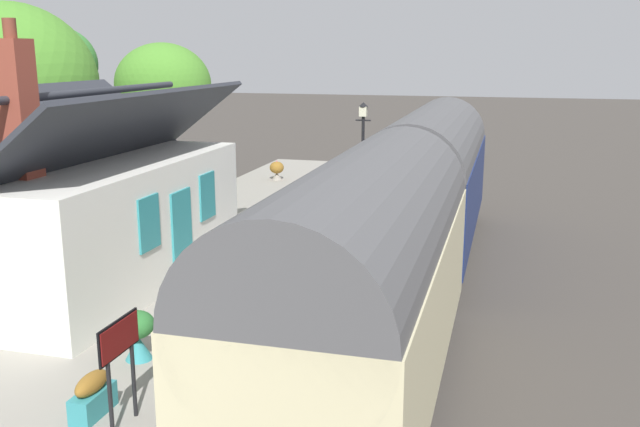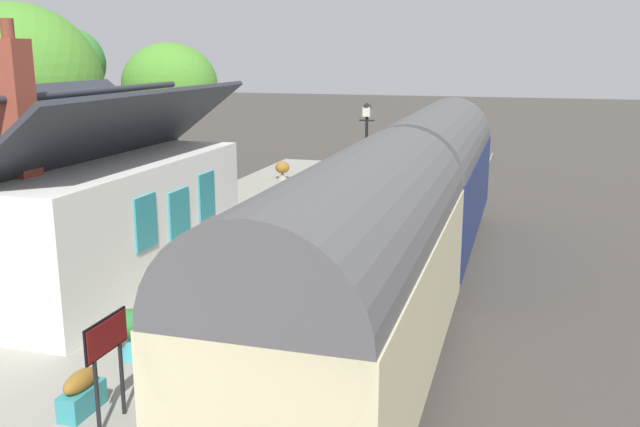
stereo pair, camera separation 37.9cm
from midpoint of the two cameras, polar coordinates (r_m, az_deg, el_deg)
name	(u,v)px [view 1 (the left image)]	position (r m, az deg, el deg)	size (l,w,h in m)	color
ground_plane	(366,304)	(16.83, 3.15, -7.39)	(160.00, 160.00, 0.00)	#423D38
platform	(200,272)	(18.03, -10.40, -4.76)	(32.00, 6.63, 0.84)	gray
platform_edge_coping	(319,266)	(16.82, -0.76, -4.32)	(32.00, 0.36, 0.02)	beige
rail_near	(434,307)	(16.56, 8.69, -7.61)	(52.00, 0.08, 0.14)	gray
rail_far	(373,302)	(16.77, 3.76, -7.22)	(52.00, 0.08, 0.14)	gray
train	(408,214)	(16.28, 6.54, 0.00)	(19.29, 2.73, 4.32)	black
station_building	(92,216)	(16.24, -18.82, -0.21)	(7.97, 4.10, 5.65)	white
bench_platform_end	(335,182)	(24.94, 0.79, 2.57)	(1.40, 0.43, 0.88)	teal
bench_mid_platform	(291,213)	(20.28, -2.95, 0.07)	(1.41, 0.45, 0.88)	teal
bench_near_building	(345,171)	(27.36, 1.68, 3.51)	(1.40, 0.44, 0.88)	teal
planter_bench_left	(277,170)	(28.09, -3.95, 3.59)	(0.57, 0.57, 0.81)	gray
planter_bench_right	(138,333)	(12.23, -15.60, -9.42)	(0.58, 0.58, 0.85)	teal
planter_edge_far	(93,395)	(10.75, -19.15, -13.90)	(0.78, 0.32, 0.64)	teal
planter_under_sign	(191,202)	(22.00, -11.04, 0.94)	(0.60, 0.60, 0.96)	gray
lamp_post_platform	(363,134)	(22.79, 3.07, 6.52)	(0.32, 0.50, 3.46)	black
station_sign_board	(119,346)	(9.95, -17.20, -10.37)	(0.96, 0.06, 1.57)	black
tree_mid_background	(163,85)	(29.07, -13.11, 10.21)	(3.61, 3.88, 6.25)	#4C3828
tree_far_left	(58,64)	(31.24, -21.01, 11.35)	(3.27, 3.13, 6.91)	#4C3828
tree_far_right	(11,86)	(23.94, -24.41, 9.50)	(4.99, 5.39, 7.40)	#4C3828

